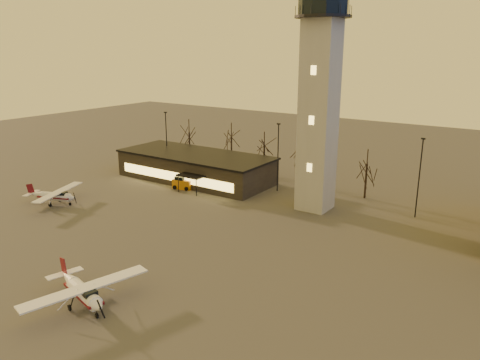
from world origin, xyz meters
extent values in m
plane|color=#3E3B39|center=(0.00, 0.00, 0.00)|extent=(220.00, 220.00, 0.00)
cube|color=#9A9892|center=(0.00, 30.00, 12.00)|extent=(4.00, 4.00, 24.00)
cylinder|color=black|center=(0.00, 30.00, 24.15)|extent=(6.80, 6.80, 0.30)
cylinder|color=black|center=(0.00, 30.00, 26.00)|extent=(6.00, 6.00, 3.40)
cube|color=black|center=(-22.00, 32.00, 2.00)|extent=(25.00, 10.00, 4.00)
cube|color=black|center=(-22.00, 32.00, 4.15)|extent=(25.40, 10.40, 0.30)
cube|color=#FFD059|center=(-22.00, 26.98, 1.60)|extent=(22.00, 0.08, 1.40)
cube|color=black|center=(-18.00, 26.00, 2.60)|extent=(4.00, 2.00, 0.20)
cylinder|color=black|center=(-30.00, 34.00, 5.00)|extent=(0.16, 0.16, 10.00)
cube|color=black|center=(-30.00, 34.00, 10.05)|extent=(0.50, 0.25, 0.18)
cylinder|color=black|center=(-8.00, 34.00, 5.00)|extent=(0.16, 0.16, 10.00)
cube|color=black|center=(-8.00, 34.00, 10.05)|extent=(0.50, 0.25, 0.18)
cylinder|color=black|center=(12.00, 34.00, 5.00)|extent=(0.16, 0.16, 10.00)
cube|color=black|center=(12.00, 34.00, 10.05)|extent=(0.50, 0.25, 0.18)
cylinder|color=black|center=(-30.00, 40.00, 2.87)|extent=(0.28, 0.28, 5.74)
cylinder|color=black|center=(-14.00, 40.00, 2.62)|extent=(0.28, 0.28, 5.25)
cylinder|color=black|center=(-5.00, 36.00, 3.08)|extent=(0.28, 0.28, 6.16)
cylinder|color=black|center=(4.00, 38.00, 2.48)|extent=(0.28, 0.28, 4.97)
cylinder|color=black|center=(-22.00, 42.00, 2.80)|extent=(0.28, 0.28, 5.60)
cylinder|color=white|center=(-4.88, -3.11, 1.20)|extent=(4.59, 2.33, 1.25)
cone|color=white|center=(-2.37, -3.77, 1.20)|extent=(1.14, 1.37, 1.19)
cone|color=white|center=(-8.03, -2.28, 1.35)|extent=(2.50, 1.61, 1.06)
cube|color=black|center=(-3.95, -3.36, 1.63)|extent=(1.65, 1.34, 0.67)
cube|color=#5F0D13|center=(-5.06, -3.07, 1.15)|extent=(5.35, 2.57, 0.21)
cube|color=white|center=(-4.41, -3.24, 1.95)|extent=(4.08, 10.59, 0.13)
cube|color=white|center=(-8.87, -2.06, 1.44)|extent=(1.64, 3.29, 0.08)
cube|color=#5F0D13|center=(-8.96, -2.04, 2.11)|extent=(1.31, 0.41, 1.63)
cylinder|color=silver|center=(-29.74, 11.63, 1.10)|extent=(4.21, 2.52, 1.15)
cone|color=silver|center=(-27.51, 12.48, 1.10)|extent=(1.13, 1.31, 1.10)
cone|color=silver|center=(-32.55, 10.56, 1.24)|extent=(2.33, 1.66, 0.97)
cube|color=black|center=(-28.92, 11.94, 1.50)|extent=(1.57, 1.34, 0.62)
cube|color=#500B16|center=(-29.91, 11.56, 1.06)|extent=(4.88, 2.81, 0.19)
cube|color=silver|center=(-29.33, 11.79, 1.79)|extent=(4.70, 9.56, 0.12)
cube|color=silver|center=(-33.29, 10.27, 1.33)|extent=(1.78, 3.01, 0.07)
cube|color=#500B16|center=(-33.38, 10.24, 1.94)|extent=(1.17, 0.50, 1.50)
cube|color=#C3730B|center=(-20.35, 27.00, 0.70)|extent=(3.27, 2.15, 1.41)
cube|color=black|center=(-20.74, 26.92, 1.51)|extent=(1.65, 1.65, 0.80)
camera|label=1|loc=(24.97, -24.22, 20.62)|focal=35.00mm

